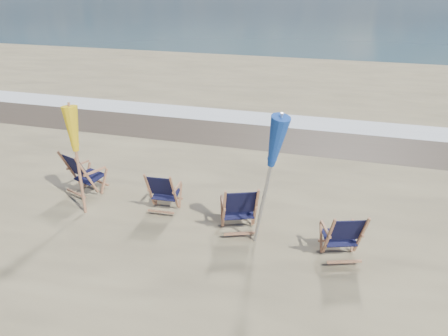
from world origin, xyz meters
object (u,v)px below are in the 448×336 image
object	(u,v)px
beach_chair_3	(361,237)
beach_chair_1	(174,194)
beach_chair_0	(87,177)
umbrella_blue	(268,144)
beach_chair_2	(256,210)
umbrella_yellow	(74,136)

from	to	relation	value
beach_chair_3	beach_chair_1	bearing A→B (deg)	-29.57
beach_chair_0	umbrella_blue	distance (m)	4.14
beach_chair_1	beach_chair_3	size ratio (longest dim) A/B	0.96
beach_chair_1	umbrella_blue	xyz separation A→B (m)	(1.88, -0.62, 1.46)
beach_chair_3	umbrella_blue	bearing A→B (deg)	-18.79
beach_chair_0	beach_chair_3	bearing A→B (deg)	-166.72
beach_chair_0	beach_chair_1	size ratio (longest dim) A/B	1.12
beach_chair_1	beach_chair_3	world-z (taller)	beach_chair_3
beach_chair_2	umbrella_blue	distance (m)	1.47
beach_chair_1	beach_chair_3	bearing A→B (deg)	166.33
beach_chair_3	beach_chair_0	bearing A→B (deg)	-26.97
beach_chair_1	umbrella_blue	distance (m)	2.46
beach_chair_2	umbrella_blue	size ratio (longest dim) A/B	0.41
beach_chair_1	umbrella_blue	bearing A→B (deg)	157.83
beach_chair_3	umbrella_yellow	world-z (taller)	umbrella_yellow
beach_chair_1	umbrella_yellow	world-z (taller)	umbrella_yellow
beach_chair_1	umbrella_yellow	bearing A→B (deg)	7.00
beach_chair_2	umbrella_yellow	bearing A→B (deg)	-20.61
beach_chair_3	umbrella_blue	distance (m)	2.12
beach_chair_3	beach_chair_2	bearing A→B (deg)	-30.93
beach_chair_0	umbrella_blue	world-z (taller)	umbrella_blue
beach_chair_0	beach_chair_3	size ratio (longest dim) A/B	1.07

